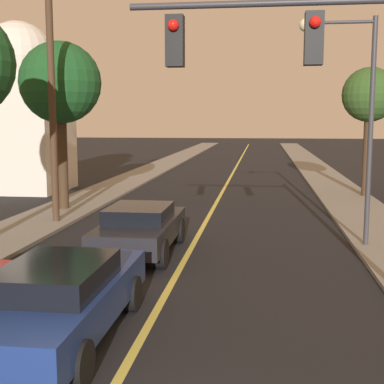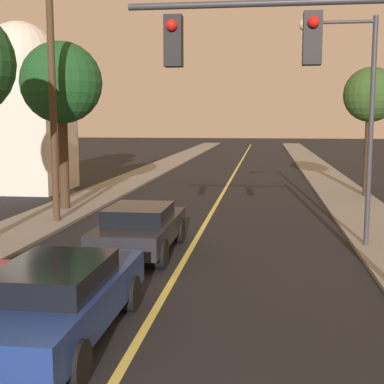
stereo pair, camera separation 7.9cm
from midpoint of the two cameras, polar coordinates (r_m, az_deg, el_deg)
name	(u,v)px [view 2 (the right image)]	position (r m, az deg, el deg)	size (l,w,h in m)	color
road_surface	(238,168)	(40.72, 4.94, 2.61)	(9.15, 80.00, 0.01)	black
sidewalk_left	(162,166)	(41.41, -3.14, 2.78)	(2.50, 80.00, 0.12)	gray
sidewalk_right	(316,168)	(40.85, 13.13, 2.52)	(2.50, 80.00, 0.12)	gray
car_near_lane_front	(59,298)	(9.20, -13.76, -10.94)	(1.87, 4.84, 1.37)	navy
car_near_lane_second	(141,227)	(14.60, -5.36, -3.78)	(1.92, 4.52, 1.35)	black
traffic_signal_mast	(331,82)	(9.78, 14.79, 11.28)	(5.50, 0.42, 5.77)	#333338
streetlamp_right	(352,97)	(15.56, 16.84, 9.65)	(2.10, 0.36, 6.29)	#333338
utility_pole_left	(52,90)	(19.08, -14.55, 10.50)	(1.60, 0.24, 8.71)	#422D1E
tree_left_far	(61,84)	(21.75, -13.67, 11.13)	(3.17, 3.17, 6.52)	#3D2B1C
tree_right_near	(371,97)	(25.94, 18.62, 9.63)	(2.48, 2.48, 5.88)	#3D2B1C
domed_building_left	(22,111)	(28.71, -17.60, 8.21)	(4.30, 4.30, 8.48)	beige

